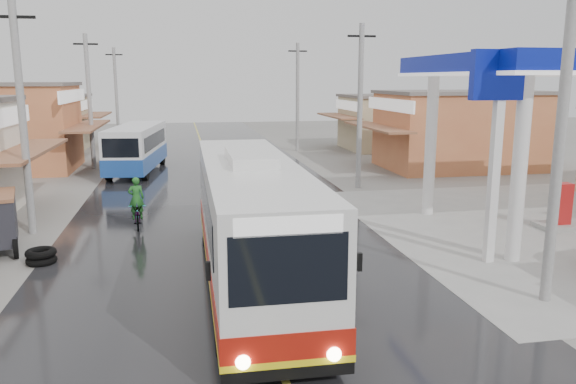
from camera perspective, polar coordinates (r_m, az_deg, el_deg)
name	(u,v)px	position (r m, az deg, el deg)	size (l,w,h in m)	color
ground	(265,324)	(12.94, -2.37, -13.20)	(120.00, 120.00, 0.00)	slate
road	(219,193)	(27.23, -7.04, -0.06)	(12.00, 90.00, 0.02)	black
centre_line	(219,192)	(27.23, -7.05, -0.03)	(0.15, 90.00, 0.01)	#D8CC4C
shopfronts_right	(537,193)	(29.44, 23.96, -0.12)	(11.00, 44.00, 4.80)	beige
utility_poles_left	(70,194)	(28.66, -21.29, -0.21)	(1.60, 50.00, 8.00)	gray
utility_poles_right	(358,188)	(28.54, 7.12, 0.44)	(1.60, 36.00, 8.00)	gray
coach_bus	(251,221)	(14.89, -3.81, -2.94)	(2.70, 11.35, 3.53)	silver
second_bus	(137,147)	(34.00, -15.10, 4.39)	(3.23, 8.38, 2.71)	silver
cyclist	(137,211)	(21.33, -15.06, -1.87)	(0.78, 1.83, 1.92)	black
tyre_stack	(41,256)	(18.26, -23.79, -6.00)	(0.89, 0.89, 0.46)	black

